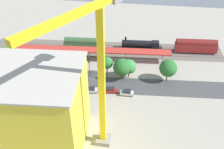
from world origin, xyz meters
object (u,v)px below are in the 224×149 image
object	(u,v)px
parked_car_5	(33,84)
parked_car_4	(52,85)
street_tree_0	(5,55)
street_tree_2	(122,67)
parked_car_1	(110,90)
street_tree_5	(129,67)
street_tree_4	(16,57)
traffic_light	(89,66)
street_tree_1	(107,63)
box_truck_1	(13,91)
locomotive	(142,45)
parked_car_0	(127,93)
construction_building	(17,109)
parked_car_2	(91,90)
parked_car_3	(71,86)
platform_canopy_near	(89,50)
passenger_coach	(196,46)
box_truck_0	(53,99)
parked_car_6	(16,82)
street_tree_3	(168,68)
tower_crane	(97,75)
freight_coach_far	(84,44)

from	to	relation	value
parked_car_5	parked_car_4	bearing A→B (deg)	-176.69
street_tree_0	street_tree_2	world-z (taller)	street_tree_0
parked_car_1	street_tree_5	bearing A→B (deg)	-118.89
street_tree_4	traffic_light	world-z (taller)	street_tree_4
street_tree_5	street_tree_1	bearing A→B (deg)	-0.49
box_truck_1	street_tree_2	distance (m)	35.53
locomotive	parked_car_0	world-z (taller)	locomotive
construction_building	parked_car_2	bearing A→B (deg)	-125.12
parked_car_3	traffic_light	size ratio (longest dim) A/B	0.72
platform_canopy_near	parked_car_5	xyz separation A→B (m)	(14.55, 19.09, -3.38)
platform_canopy_near	parked_car_1	xyz separation A→B (m)	(-11.12, 18.81, -3.34)
passenger_coach	parked_car_3	xyz separation A→B (m)	(42.87, 29.63, -2.28)
parked_car_4	box_truck_0	bearing A→B (deg)	112.14
parked_car_6	street_tree_3	xyz separation A→B (m)	(-49.92, -9.31, 4.19)
parked_car_1	street_tree_3	world-z (taller)	street_tree_3
parked_car_6	traffic_light	bearing A→B (deg)	-160.86
locomotive	parked_car_2	world-z (taller)	locomotive
platform_canopy_near	parked_car_5	bearing A→B (deg)	52.69
construction_building	tower_crane	size ratio (longest dim) A/B	0.84
parked_car_3	street_tree_4	bearing A→B (deg)	-20.32
street_tree_0	street_tree_1	world-z (taller)	street_tree_0
parked_car_3	street_tree_3	distance (m)	32.69
parked_car_6	street_tree_2	xyz separation A→B (m)	(-34.67, -7.88, 4.03)
passenger_coach	parked_car_0	world-z (taller)	passenger_coach
platform_canopy_near	locomotive	world-z (taller)	locomotive
parked_car_0	street_tree_4	distance (m)	41.52
parked_car_2	tower_crane	bearing A→B (deg)	107.38
parked_car_4	street_tree_3	xyz separation A→B (m)	(-37.37, -9.11, 4.22)
parked_car_3	street_tree_1	xyz separation A→B (m)	(-10.66, -8.93, 4.36)
parked_car_5	street_tree_1	size ratio (longest dim) A/B	0.60
locomotive	traffic_light	xyz separation A→B (m)	(17.01, 21.87, 2.37)
traffic_light	street_tree_0	bearing A→B (deg)	0.29
parked_car_0	construction_building	distance (m)	34.14
street_tree_5	locomotive	bearing A→B (deg)	-99.61
parked_car_0	parked_car_4	world-z (taller)	parked_car_0
freight_coach_far	parked_car_0	bearing A→B (deg)	127.74
parked_car_6	street_tree_3	distance (m)	50.95
street_tree_3	freight_coach_far	bearing A→B (deg)	-25.72
street_tree_1	street_tree_4	bearing A→B (deg)	1.54
freight_coach_far	street_tree_4	distance (m)	26.50
construction_building	street_tree_5	bearing A→B (deg)	-131.48
freight_coach_far	parked_car_3	size ratio (longest dim) A/B	3.65
locomotive	freight_coach_far	size ratio (longest dim) A/B	1.01
street_tree_4	construction_building	bearing A→B (deg)	117.27
platform_canopy_near	parked_car_4	bearing A→B (deg)	66.27
parked_car_1	parked_car_5	bearing A→B (deg)	0.61
parked_car_1	platform_canopy_near	bearing A→B (deg)	-59.41
freight_coach_far	street_tree_5	bearing A→B (deg)	141.01
passenger_coach	street_tree_5	bearing A→B (deg)	40.08
parked_car_6	street_tree_4	xyz separation A→B (m)	(3.01, -8.44, 4.48)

